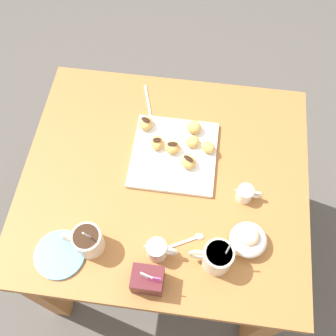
{
  "coord_description": "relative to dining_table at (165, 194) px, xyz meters",
  "views": [
    {
      "loc": [
        -0.09,
        0.59,
        1.92
      ],
      "look_at": [
        -0.01,
        -0.03,
        0.75
      ],
      "focal_mm": 42.49,
      "sensor_mm": 36.0,
      "label": 1
    }
  ],
  "objects": [
    {
      "name": "saucer_sky_left",
      "position": [
        0.28,
        0.3,
        0.14
      ],
      "size": [
        0.15,
        0.15,
        0.01
      ],
      "primitive_type": "cylinder",
      "color": "#66A8DB",
      "rests_on": "dining_table"
    },
    {
      "name": "sugar_caddy",
      "position": [
        -0.0,
        0.35,
        0.17
      ],
      "size": [
        0.09,
        0.07,
        0.11
      ],
      "color": "#561E23",
      "rests_on": "dining_table"
    },
    {
      "name": "beignet_2",
      "position": [
        -0.01,
        -0.1,
        0.17
      ],
      "size": [
        0.06,
        0.06,
        0.04
      ],
      "primitive_type": "ellipsoid",
      "rotation": [
        0.0,
        0.0,
        0.3
      ],
      "color": "#DBA351",
      "rests_on": "pastry_plate_square"
    },
    {
      "name": "beignet_5",
      "position": [
        -0.07,
        -0.05,
        0.17
      ],
      "size": [
        0.07,
        0.07,
        0.04
      ],
      "primitive_type": "ellipsoid",
      "rotation": [
        0.0,
        0.0,
        2.55
      ],
      "color": "#DBA351",
      "rests_on": "pastry_plate_square"
    },
    {
      "name": "beignet_3",
      "position": [
        -0.08,
        -0.19,
        0.17
      ],
      "size": [
        0.07,
        0.06,
        0.04
      ],
      "primitive_type": "ellipsoid",
      "rotation": [
        0.0,
        0.0,
        2.75
      ],
      "color": "#DBA351",
      "rests_on": "pastry_plate_square"
    },
    {
      "name": "pastry_plate_square",
      "position": [
        -0.02,
        -0.09,
        0.14
      ],
      "size": [
        0.29,
        0.29,
        0.02
      ],
      "primitive_type": "cube",
      "color": "silver",
      "rests_on": "dining_table"
    },
    {
      "name": "coffee_mug_cream_left",
      "position": [
        -0.19,
        0.26,
        0.19
      ],
      "size": [
        0.13,
        0.09,
        0.15
      ],
      "color": "silver",
      "rests_on": "dining_table"
    },
    {
      "name": "loose_spoon_near_saucer",
      "position": [
        -0.09,
        0.21,
        0.14
      ],
      "size": [
        0.15,
        0.08,
        0.01
      ],
      "color": "silver",
      "rests_on": "dining_table"
    },
    {
      "name": "chocolate_drizzle_2",
      "position": [
        -0.01,
        -0.1,
        0.19
      ],
      "size": [
        0.04,
        0.02,
        0.0
      ],
      "primitive_type": "ellipsoid",
      "rotation": [
        0.0,
        0.0,
        0.12
      ],
      "color": "black",
      "rests_on": "beignet_2"
    },
    {
      "name": "ground_plane",
      "position": [
        0.0,
        0.0,
        -0.59
      ],
      "size": [
        8.0,
        8.0,
        0.0
      ],
      "primitive_type": "plane",
      "color": "#514C47"
    },
    {
      "name": "cream_pitcher_white",
      "position": [
        -0.01,
        0.26,
        0.17
      ],
      "size": [
        0.1,
        0.06,
        0.07
      ],
      "color": "silver",
      "rests_on": "dining_table"
    },
    {
      "name": "dining_table",
      "position": [
        0.0,
        0.0,
        0.0
      ],
      "size": [
        0.96,
        0.85,
        0.73
      ],
      "color": "#A36633",
      "rests_on": "ground_plane"
    },
    {
      "name": "ice_cream_bowl",
      "position": [
        -0.28,
        0.19,
        0.17
      ],
      "size": [
        0.11,
        0.11,
        0.08
      ],
      "color": "silver",
      "rests_on": "dining_table"
    },
    {
      "name": "chocolate_drizzle_5",
      "position": [
        -0.07,
        -0.05,
        0.19
      ],
      "size": [
        0.04,
        0.03,
        0.0
      ],
      "primitive_type": "ellipsoid",
      "rotation": [
        0.0,
        0.0,
        2.66
      ],
      "color": "black",
      "rests_on": "beignet_5"
    },
    {
      "name": "beignet_6",
      "position": [
        -0.08,
        -0.13,
        0.16
      ],
      "size": [
        0.07,
        0.06,
        0.03
      ],
      "primitive_type": "ellipsoid",
      "rotation": [
        0.0,
        0.0,
        0.73
      ],
      "color": "#DBA351",
      "rests_on": "pastry_plate_square"
    },
    {
      "name": "beignet_4",
      "position": [
        0.04,
        -0.11,
        0.17
      ],
      "size": [
        0.04,
        0.06,
        0.03
      ],
      "primitive_type": "ellipsoid",
      "rotation": [
        0.0,
        0.0,
        3.13
      ],
      "color": "#DBA351",
      "rests_on": "pastry_plate_square"
    },
    {
      "name": "chocolate_sauce_pitcher",
      "position": [
        -0.27,
        0.04,
        0.16
      ],
      "size": [
        0.09,
        0.05,
        0.06
      ],
      "color": "silver",
      "rests_on": "dining_table"
    },
    {
      "name": "chocolate_drizzle_4",
      "position": [
        0.04,
        -0.11,
        0.18
      ],
      "size": [
        0.03,
        0.03,
        0.0
      ],
      "primitive_type": "ellipsoid",
      "rotation": [
        0.0,
        0.0,
        3.37
      ],
      "color": "black",
      "rests_on": "beignet_4"
    },
    {
      "name": "chocolate_drizzle_1",
      "position": [
        0.09,
        -0.18,
        0.19
      ],
      "size": [
        0.04,
        0.03,
        0.0
      ],
      "primitive_type": "ellipsoid",
      "rotation": [
        0.0,
        0.0,
        5.9
      ],
      "color": "black",
      "rests_on": "beignet_1"
    },
    {
      "name": "beignet_0",
      "position": [
        -0.13,
        -0.12,
        0.17
      ],
      "size": [
        0.06,
        0.06,
        0.04
      ],
      "primitive_type": "ellipsoid",
      "rotation": [
        0.0,
        0.0,
        5.75
      ],
      "color": "#DBA351",
      "rests_on": "pastry_plate_square"
    },
    {
      "name": "loose_spoon_by_plate",
      "position": [
        0.1,
        -0.28,
        0.14
      ],
      "size": [
        0.06,
        0.15,
        0.01
      ],
      "color": "silver",
      "rests_on": "dining_table"
    },
    {
      "name": "beignet_1",
      "position": [
        0.09,
        -0.18,
        0.17
      ],
      "size": [
        0.05,
        0.06,
        0.04
      ],
      "primitive_type": "ellipsoid",
      "rotation": [
        0.0,
        0.0,
        6.17
      ],
      "color": "#DBA351",
      "rests_on": "pastry_plate_square"
    },
    {
      "name": "coffee_mug_cream_right",
      "position": [
        0.19,
        0.26,
        0.18
      ],
      "size": [
        0.13,
        0.09,
        0.14
      ],
      "color": "silver",
      "rests_on": "dining_table"
    }
  ]
}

